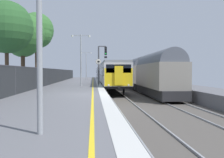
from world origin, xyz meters
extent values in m
cube|color=slate|center=(-2.50, 0.00, -0.50)|extent=(6.40, 110.00, 1.00)
cube|color=silver|center=(0.40, 0.00, 0.01)|extent=(0.60, 110.00, 0.01)
cube|color=yellow|center=(-0.35, 0.00, 0.01)|extent=(0.12, 110.00, 0.01)
cube|color=#4C4742|center=(6.20, 0.00, -1.10)|extent=(11.00, 110.00, 0.20)
cube|color=gray|center=(1.38, 0.00, -0.96)|extent=(0.07, 110.00, 0.08)
cube|color=gray|center=(2.82, 0.00, -0.96)|extent=(0.07, 110.00, 0.08)
cube|color=gray|center=(5.38, 0.00, -0.96)|extent=(0.07, 110.00, 0.08)
cube|color=gray|center=(6.82, 0.00, -0.96)|extent=(0.07, 110.00, 0.08)
cube|color=#B7B7BC|center=(2.10, 17.23, 1.27)|extent=(2.80, 20.22, 2.30)
cube|color=black|center=(2.10, 17.23, -0.01)|extent=(2.64, 19.62, 0.25)
cube|color=gray|center=(2.10, 17.23, 2.54)|extent=(2.68, 20.22, 0.24)
cube|color=black|center=(0.69, 17.23, 1.57)|extent=(0.02, 18.62, 0.84)
cube|color=silver|center=(0.69, 12.17, 1.17)|extent=(0.03, 1.10, 1.90)
cube|color=silver|center=(0.69, 22.28, 1.17)|extent=(0.03, 1.10, 1.90)
cylinder|color=black|center=(1.32, 9.72, -0.50)|extent=(0.12, 0.84, 0.84)
cylinder|color=black|center=(2.88, 9.72, -0.50)|extent=(0.12, 0.84, 0.84)
cylinder|color=black|center=(1.32, 24.74, -0.50)|extent=(0.12, 0.84, 0.84)
cylinder|color=black|center=(2.88, 24.74, -0.50)|extent=(0.12, 0.84, 0.84)
cube|color=#B7B7BC|center=(2.10, 38.05, 1.27)|extent=(2.80, 20.22, 2.30)
cube|color=black|center=(2.10, 38.05, -0.01)|extent=(2.64, 19.62, 0.25)
cube|color=gray|center=(2.10, 38.05, 2.54)|extent=(2.68, 20.22, 0.24)
cube|color=black|center=(0.69, 38.05, 1.57)|extent=(0.02, 18.62, 0.84)
cube|color=silver|center=(0.69, 33.00, 1.17)|extent=(0.03, 1.10, 1.90)
cube|color=silver|center=(0.69, 43.11, 1.17)|extent=(0.03, 1.10, 1.90)
cylinder|color=black|center=(1.32, 30.54, -0.50)|extent=(0.12, 0.84, 0.84)
cylinder|color=black|center=(2.88, 30.54, -0.50)|extent=(0.12, 0.84, 0.84)
cylinder|color=black|center=(1.32, 45.56, -0.50)|extent=(0.12, 0.84, 0.84)
cylinder|color=black|center=(2.88, 45.56, -0.50)|extent=(0.12, 0.84, 0.84)
cube|color=#B7B7BC|center=(2.10, 58.87, 1.27)|extent=(2.80, 20.22, 2.30)
cube|color=black|center=(2.10, 58.87, -0.01)|extent=(2.64, 19.62, 0.25)
cube|color=gray|center=(2.10, 58.87, 2.54)|extent=(2.68, 20.22, 0.24)
cube|color=black|center=(0.69, 58.87, 1.57)|extent=(0.02, 18.62, 0.84)
cube|color=silver|center=(0.69, 53.82, 1.17)|extent=(0.03, 1.10, 1.90)
cube|color=silver|center=(0.69, 63.93, 1.17)|extent=(0.03, 1.10, 1.90)
cylinder|color=black|center=(1.32, 51.36, -0.50)|extent=(0.12, 0.84, 0.84)
cylinder|color=black|center=(2.88, 51.36, -0.50)|extent=(0.12, 0.84, 0.84)
cylinder|color=black|center=(1.32, 66.38, -0.50)|extent=(0.12, 0.84, 0.84)
cylinder|color=black|center=(2.88, 66.38, -0.50)|extent=(0.12, 0.84, 0.84)
cube|color=yellow|center=(2.10, 7.16, 1.02)|extent=(2.70, 0.10, 1.70)
cube|color=black|center=(2.10, 7.15, 1.82)|extent=(2.40, 0.08, 0.80)
cube|color=yellow|center=(2.10, 7.02, 1.17)|extent=(0.80, 0.24, 1.80)
cylinder|color=white|center=(1.15, 7.10, 0.27)|extent=(0.18, 0.06, 0.18)
cylinder|color=white|center=(3.05, 7.10, 0.27)|extent=(0.18, 0.06, 0.18)
cylinder|color=black|center=(2.10, 6.87, 0.02)|extent=(0.20, 0.35, 0.20)
cube|color=black|center=(2.10, 38.05, 2.79)|extent=(0.60, 0.90, 0.20)
cube|color=#232326|center=(6.10, 7.96, -0.38)|extent=(2.30, 12.05, 0.79)
cube|color=gray|center=(6.10, 7.96, 1.16)|extent=(2.60, 11.25, 2.28)
cylinder|color=#515660|center=(6.10, 7.96, 2.30)|extent=(2.39, 10.85, 2.39)
cylinder|color=black|center=(5.32, 3.94, -0.50)|extent=(0.12, 0.84, 0.84)
cylinder|color=black|center=(6.88, 3.94, -0.50)|extent=(0.12, 0.84, 0.84)
cylinder|color=black|center=(5.32, 11.99, -0.50)|extent=(0.12, 0.84, 0.84)
cylinder|color=black|center=(6.88, 11.99, -0.50)|extent=(0.12, 0.84, 0.84)
cube|color=#232326|center=(6.10, 20.82, -0.38)|extent=(2.30, 12.05, 0.79)
cube|color=gray|center=(6.10, 20.82, 1.16)|extent=(2.60, 11.25, 2.28)
cylinder|color=#515660|center=(6.10, 20.82, 2.30)|extent=(2.39, 10.85, 2.39)
cylinder|color=black|center=(5.32, 16.79, -0.50)|extent=(0.12, 0.84, 0.84)
cylinder|color=black|center=(6.88, 16.79, -0.50)|extent=(0.12, 0.84, 0.84)
cylinder|color=black|center=(5.32, 24.84, -0.50)|extent=(0.12, 0.84, 0.84)
cylinder|color=black|center=(6.88, 24.84, -0.50)|extent=(0.12, 0.84, 0.84)
cube|color=#232326|center=(6.10, 33.67, -0.38)|extent=(2.30, 12.05, 0.79)
cube|color=gray|center=(6.10, 33.67, 1.16)|extent=(2.60, 11.25, 2.28)
cylinder|color=#515660|center=(6.10, 33.67, 2.30)|extent=(2.39, 10.85, 2.39)
cylinder|color=black|center=(5.32, 29.64, -0.50)|extent=(0.12, 0.84, 0.84)
cylinder|color=black|center=(6.88, 29.64, -0.50)|extent=(0.12, 0.84, 0.84)
cylinder|color=black|center=(5.32, 37.69, -0.50)|extent=(0.12, 0.84, 0.84)
cylinder|color=black|center=(6.88, 37.69, -0.50)|extent=(0.12, 0.84, 0.84)
cylinder|color=#47474C|center=(0.35, 14.09, 2.29)|extent=(0.18, 0.18, 4.58)
cube|color=#47474C|center=(0.80, 14.09, 4.58)|extent=(0.90, 0.12, 0.12)
cube|color=black|center=(1.20, 14.09, 4.03)|extent=(0.28, 0.20, 1.00)
cylinder|color=black|center=(1.20, 13.97, 4.35)|extent=(0.16, 0.04, 0.16)
cylinder|color=black|center=(1.20, 13.97, 4.03)|extent=(0.16, 0.04, 0.16)
cylinder|color=#19D83F|center=(1.20, 13.97, 3.71)|extent=(0.16, 0.04, 0.16)
cube|color=black|center=(1.20, 14.09, 3.28)|extent=(0.32, 0.16, 0.24)
cylinder|color=#59595B|center=(0.25, 10.20, 1.27)|extent=(0.08, 0.08, 2.54)
cylinder|color=black|center=(0.25, 10.20, 2.60)|extent=(0.59, 0.02, 0.59)
cylinder|color=silver|center=(0.25, 10.19, 2.60)|extent=(0.56, 0.02, 0.56)
cube|color=black|center=(0.25, 10.17, 2.60)|extent=(0.24, 0.01, 0.18)
cylinder|color=#93999E|center=(-1.61, -11.31, 2.76)|extent=(0.14, 0.14, 5.53)
cylinder|color=#93999E|center=(-1.61, 10.48, 2.74)|extent=(0.14, 0.14, 5.48)
cube|color=#93999E|center=(-1.16, 10.48, 5.38)|extent=(0.90, 0.08, 0.08)
cylinder|color=silver|center=(-0.71, 10.48, 5.30)|extent=(0.20, 0.20, 0.18)
cube|color=#93999E|center=(-2.06, 10.48, 5.38)|extent=(0.90, 0.08, 0.08)
cylinder|color=silver|center=(-2.51, 10.48, 5.30)|extent=(0.20, 0.20, 0.18)
cylinder|color=#93999E|center=(-1.61, 32.28, 2.62)|extent=(0.14, 0.14, 5.24)
cube|color=#93999E|center=(-1.16, 32.28, 5.14)|extent=(0.90, 0.08, 0.08)
cylinder|color=silver|center=(-0.71, 32.28, 5.06)|extent=(0.20, 0.20, 0.18)
cube|color=#93999E|center=(-2.06, 32.28, 5.14)|extent=(0.90, 0.08, 0.08)
cylinder|color=silver|center=(-2.51, 32.28, 5.06)|extent=(0.20, 0.20, 0.18)
cube|color=#282B2D|center=(-5.45, 0.00, 0.94)|extent=(0.03, 99.00, 1.89)
cube|color=#38383D|center=(-5.45, 0.00, 1.89)|extent=(0.06, 99.00, 0.06)
cylinder|color=#38383D|center=(-5.45, 0.00, 0.94)|extent=(0.07, 0.07, 1.89)
cylinder|color=#38383D|center=(-5.45, 11.69, 0.94)|extent=(0.07, 0.07, 1.89)
cylinder|color=#38383D|center=(-5.45, 23.38, 0.94)|extent=(0.07, 0.07, 1.89)
cylinder|color=#38383D|center=(-5.45, 35.06, 0.94)|extent=(0.07, 0.07, 1.89)
cylinder|color=#38383D|center=(-5.45, 46.75, 0.94)|extent=(0.07, 0.07, 1.89)
cylinder|color=#473323|center=(-7.98, 6.33, 2.10)|extent=(0.34, 0.34, 4.20)
sphere|color=#285628|center=(-7.98, 6.33, 5.48)|extent=(4.66, 4.66, 4.66)
sphere|color=#285628|center=(-7.85, 6.19, 4.90)|extent=(2.65, 2.65, 2.65)
cylinder|color=#473323|center=(-7.27, 15.22, 2.72)|extent=(0.31, 0.31, 5.44)
sphere|color=#33662D|center=(-7.27, 15.22, 6.62)|extent=(4.29, 4.29, 4.29)
sphere|color=#33662D|center=(-6.93, 14.86, 6.09)|extent=(3.35, 3.35, 3.35)
cylinder|color=#473323|center=(-7.74, 10.80, 2.10)|extent=(0.43, 0.43, 4.20)
sphere|color=#33662D|center=(-7.74, 10.80, 5.46)|extent=(4.58, 4.58, 4.58)
sphere|color=#33662D|center=(-7.86, 11.25, 4.89)|extent=(3.61, 3.61, 3.61)
camera|label=1|loc=(-0.32, -17.83, 1.52)|focal=42.43mm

